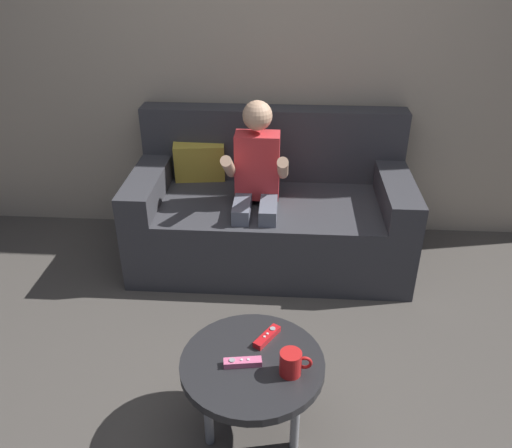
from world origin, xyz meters
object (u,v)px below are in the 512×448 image
coffee_table (252,369)px  game_remote_pink_near_edge (243,362)px  couch (269,211)px  person_seated_on_couch (256,183)px  game_remote_red_center (267,337)px  coffee_mug (291,363)px

coffee_table → game_remote_pink_near_edge: (-0.03, -0.03, 0.05)m
couch → person_seated_on_couch: size_ratio=1.60×
game_remote_pink_near_edge → game_remote_red_center: bearing=60.0°
game_remote_red_center → couch: bearing=92.0°
game_remote_red_center → coffee_mug: (0.09, -0.17, 0.04)m
game_remote_pink_near_edge → game_remote_red_center: size_ratio=1.04×
couch → game_remote_red_center: (0.04, -1.25, 0.11)m
game_remote_pink_near_edge → game_remote_red_center: 0.17m
couch → person_seated_on_couch: (-0.07, -0.19, 0.27)m
game_remote_pink_near_edge → game_remote_red_center: (0.08, 0.14, 0.00)m
game_remote_pink_near_edge → coffee_mug: bearing=-8.9°
coffee_table → game_remote_pink_near_edge: bearing=-143.4°
couch → coffee_mug: 1.44m
coffee_table → game_remote_red_center: (0.05, 0.12, 0.05)m
person_seated_on_couch → coffee_table: 1.20m
game_remote_pink_near_edge → game_remote_red_center: same height
person_seated_on_couch → coffee_mug: size_ratio=8.56×
game_remote_pink_near_edge → coffee_mug: (0.18, -0.03, 0.04)m
person_seated_on_couch → coffee_table: size_ratio=1.86×
coffee_table → game_remote_red_center: bearing=67.5°
coffee_table → game_remote_pink_near_edge: 0.07m
couch → coffee_mug: bearing=-84.5°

